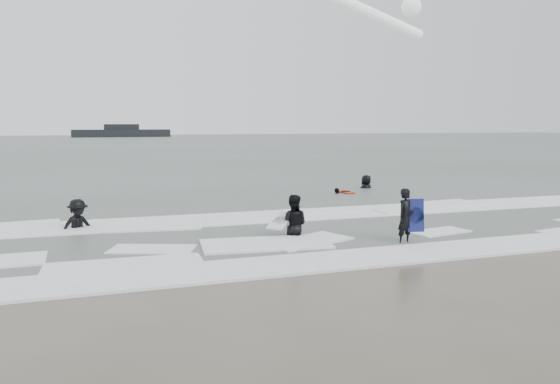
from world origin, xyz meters
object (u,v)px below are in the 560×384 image
object	(u,v)px
surfer_breaker	(78,230)
vessel_horizon	(122,132)
surfer_centre	(405,244)
surfer_wading	(293,238)
surfer_right_near	(337,195)
surfer_right_far	(366,189)

from	to	relation	value
surfer_breaker	vessel_horizon	world-z (taller)	vessel_horizon
surfer_breaker	surfer_centre	bearing A→B (deg)	-57.06
surfer_wading	surfer_right_near	world-z (taller)	surfer_wading
surfer_breaker	surfer_right_near	xyz separation A→B (m)	(11.81, 5.64, 0.00)
surfer_centre	surfer_breaker	bearing A→B (deg)	131.78
surfer_right_near	surfer_wading	bearing A→B (deg)	30.72
surfer_right_near	surfer_breaker	bearing A→B (deg)	-2.24
surfer_right_near	surfer_right_far	bearing A→B (deg)	-173.90
surfer_wading	surfer_right_near	bearing A→B (deg)	-95.21
vessel_horizon	surfer_right_far	bearing A→B (deg)	-86.21
surfer_wading	surfer_breaker	bearing A→B (deg)	-1.66
surfer_right_near	surfer_right_far	distance (m)	2.93
surfer_wading	surfer_right_near	xyz separation A→B (m)	(5.51, 8.98, 0.00)
vessel_horizon	surfer_wading	bearing A→B (deg)	-89.97
surfer_wading	surfer_breaker	world-z (taller)	surfer_wading
surfer_wading	vessel_horizon	xyz separation A→B (m)	(-0.07, 131.55, 1.24)
surfer_wading	surfer_breaker	xyz separation A→B (m)	(-6.30, 3.35, 0.00)
surfer_centre	surfer_right_near	world-z (taller)	surfer_centre
surfer_breaker	surfer_right_near	bearing A→B (deg)	-1.59
surfer_breaker	surfer_right_far	world-z (taller)	surfer_right_far
surfer_wading	vessel_horizon	bearing A→B (deg)	-63.66
surfer_breaker	surfer_right_near	world-z (taller)	surfer_breaker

